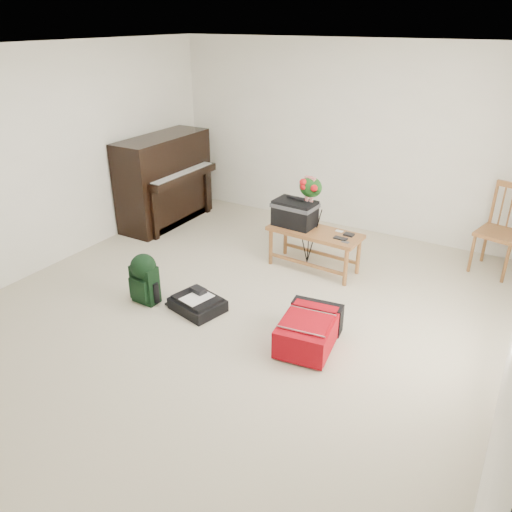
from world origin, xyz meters
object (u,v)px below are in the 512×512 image
Objects in this scene: green_backpack at (144,276)px; flower_stand at (309,221)px; red_suitcase at (311,328)px; bench at (300,219)px; black_duffel at (198,303)px; piano at (166,182)px; dining_chair at (500,231)px.

flower_stand is (1.07, 1.72, 0.24)m from green_backpack.
green_backpack is at bearing 179.06° from red_suitcase.
bench is 1.00× the size of flower_stand.
black_duffel is at bearing -103.52° from bench.
bench reaches higher than black_duffel.
flower_stand is at bearing -4.90° from piano.
green_backpack reaches higher than red_suitcase.
piano is 2.61m from black_duffel.
piano is at bearing 175.55° from bench.
red_suitcase is (-1.26, -2.42, -0.35)m from dining_chair.
black_duffel is 1.72m from flower_stand.
black_duffel is at bearing -95.72° from flower_stand.
black_duffel is (-1.24, -0.07, -0.08)m from red_suitcase.
dining_chair is 0.93× the size of flower_stand.
black_duffel is (1.84, -1.78, -0.52)m from piano.
dining_chair reaches higher than green_backpack.
green_backpack reaches higher than black_duffel.
black_duffel is 0.52× the size of flower_stand.
flower_stand reaches higher than red_suitcase.
flower_stand reaches higher than black_duffel.
red_suitcase is 1.25m from black_duffel.
bench is 0.14m from flower_stand.
flower_stand reaches higher than dining_chair.
piano is at bearing 143.46° from red_suitcase.
bench is 1.66m from red_suitcase.
red_suitcase is (0.80, -1.39, -0.44)m from bench.
red_suitcase is 1.28× the size of black_duffel.
piano reaches higher than bench.
black_duffel is 1.06× the size of green_backpack.
piano reaches higher than dining_chair.
piano is at bearing 149.49° from black_duffel.
black_duffel is at bearing 175.59° from red_suitcase.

